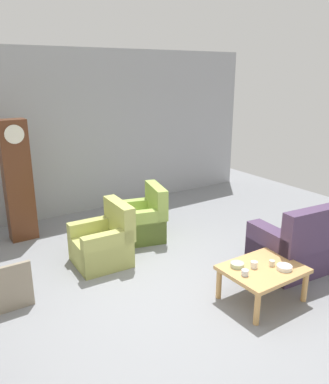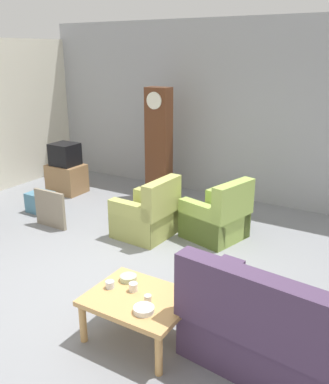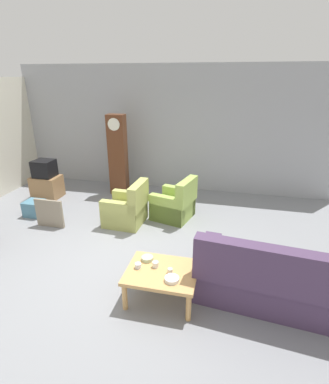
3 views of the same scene
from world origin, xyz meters
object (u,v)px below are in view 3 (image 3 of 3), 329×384
(tv_crt, at_px, (44,168))
(bowl_shallow_green, at_px, (147,258))
(couch_floral, at_px, (276,283))
(cup_white_porcelain, at_px, (155,264))
(cup_cream_tall, at_px, (170,271))
(tv_stand_cabinet, at_px, (47,187))
(grandfather_clock, at_px, (118,155))
(coffee_table_wood, at_px, (162,274))
(armchair_olive_far, at_px, (175,205))
(framed_picture_leaning, at_px, (49,213))
(storage_box_blue, at_px, (35,208))
(cup_blue_rimmed, at_px, (138,266))
(armchair_olive_near, at_px, (127,210))
(bowl_white_stacked, at_px, (172,279))

(tv_crt, height_order, bowl_shallow_green, tv_crt)
(couch_floral, distance_m, cup_white_porcelain, 1.62)
(bowl_shallow_green, bearing_deg, cup_cream_tall, -30.09)
(tv_stand_cabinet, distance_m, tv_crt, 0.49)
(grandfather_clock, distance_m, cup_white_porcelain, 4.05)
(coffee_table_wood, xyz_separation_m, grandfather_clock, (-2.01, 3.59, 0.64))
(cup_white_porcelain, bearing_deg, grandfather_clock, 118.35)
(coffee_table_wood, relative_size, cup_white_porcelain, 11.38)
(armchair_olive_far, xyz_separation_m, framed_picture_leaning, (-2.42, -0.97, -0.01))
(couch_floral, height_order, tv_stand_cabinet, couch_floral)
(cup_cream_tall, bearing_deg, coffee_table_wood, 167.13)
(armchair_olive_far, bearing_deg, framed_picture_leaning, -158.14)
(tv_stand_cabinet, height_order, bowl_shallow_green, tv_stand_cabinet)
(tv_stand_cabinet, relative_size, storage_box_blue, 1.72)
(coffee_table_wood, relative_size, storage_box_blue, 2.42)
(cup_white_porcelain, relative_size, bowl_shallow_green, 0.49)
(tv_stand_cabinet, height_order, storage_box_blue, tv_stand_cabinet)
(cup_blue_rimmed, bearing_deg, storage_box_blue, 147.86)
(storage_box_blue, bearing_deg, bowl_shallow_green, -28.70)
(cup_cream_tall, bearing_deg, armchair_olive_far, 99.61)
(couch_floral, distance_m, tv_stand_cabinet, 5.87)
(couch_floral, height_order, armchair_olive_near, couch_floral)
(couch_floral, relative_size, cup_white_porcelain, 25.88)
(couch_floral, bearing_deg, armchair_olive_near, 146.80)
(tv_stand_cabinet, xyz_separation_m, cup_cream_tall, (3.83, -2.93, 0.21))
(bowl_shallow_green, bearing_deg, tv_crt, 141.83)
(grandfather_clock, bearing_deg, tv_crt, -158.04)
(tv_crt, bearing_deg, framed_picture_leaning, -54.83)
(tv_stand_cabinet, distance_m, cup_white_porcelain, 4.60)
(coffee_table_wood, distance_m, bowl_white_stacked, 0.27)
(tv_stand_cabinet, xyz_separation_m, tv_crt, (0.00, 0.00, 0.49))
(tv_stand_cabinet, xyz_separation_m, bowl_shallow_green, (3.45, -2.71, 0.20))
(coffee_table_wood, distance_m, tv_crt, 4.72)
(coffee_table_wood, height_order, tv_stand_cabinet, tv_stand_cabinet)
(couch_floral, distance_m, cup_cream_tall, 1.41)
(armchair_olive_far, relative_size, storage_box_blue, 2.42)
(cup_white_porcelain, bearing_deg, tv_crt, 141.72)
(grandfather_clock, bearing_deg, coffee_table_wood, -60.79)
(coffee_table_wood, bearing_deg, grandfather_clock, 119.21)
(cup_blue_rimmed, distance_m, bowl_white_stacked, 0.53)
(grandfather_clock, height_order, framed_picture_leaning, grandfather_clock)
(couch_floral, relative_size, cup_cream_tall, 30.84)
(armchair_olive_near, relative_size, cup_cream_tall, 13.00)
(armchair_olive_far, distance_m, bowl_white_stacked, 2.70)
(tv_crt, height_order, cup_cream_tall, tv_crt)
(tv_stand_cabinet, bearing_deg, storage_box_blue, -71.41)
(couch_floral, xyz_separation_m, tv_crt, (-5.21, 2.69, 0.41))
(storage_box_blue, relative_size, cup_blue_rimmed, 4.63)
(coffee_table_wood, bearing_deg, bowl_shallow_green, 143.22)
(tv_crt, height_order, storage_box_blue, tv_crt)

